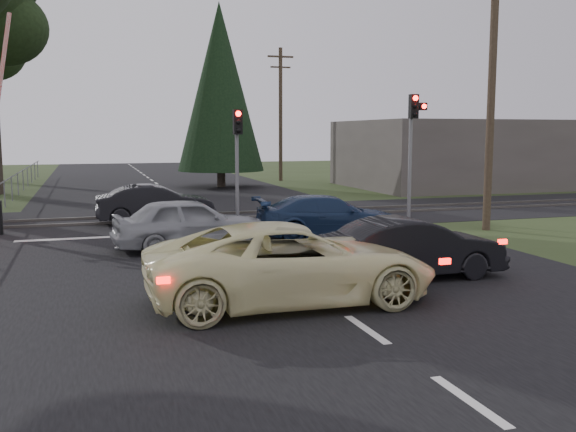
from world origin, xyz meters
name	(u,v)px	position (x,y,z in m)	size (l,w,h in m)	color
ground	(307,289)	(0.00, 0.00, 0.00)	(120.00, 120.00, 0.00)	#2E3D1B
road	(215,224)	(0.00, 10.00, 0.01)	(14.00, 100.00, 0.01)	black
rail_corridor	(205,218)	(0.00, 12.00, 0.01)	(120.00, 8.00, 0.01)	black
stop_line	(226,232)	(0.00, 8.20, 0.01)	(13.00, 0.35, 0.00)	silver
rail_near	(209,219)	(0.00, 11.20, 0.05)	(120.00, 0.12, 0.10)	#59544C
rail_far	(202,214)	(0.00, 12.80, 0.05)	(120.00, 0.12, 0.10)	#59544C
traffic_signal_right	(413,131)	(7.55, 9.47, 3.31)	(0.68, 0.48, 4.70)	slate
traffic_signal_center	(238,145)	(1.00, 10.68, 2.81)	(0.32, 0.48, 4.10)	slate
utility_pole_near	(492,88)	(8.50, 6.00, 4.73)	(1.80, 0.26, 9.00)	#4C3D2D
utility_pole_mid	(281,112)	(8.50, 30.00, 4.73)	(1.80, 0.26, 9.00)	#4C3D2D
utility_pole_far	(212,119)	(8.50, 55.00, 4.73)	(1.80, 0.26, 9.00)	#4C3D2D
conifer_tree	(220,87)	(3.50, 26.00, 5.99)	(5.20, 5.20, 11.00)	#473D33
fence_left	(16,198)	(-7.80, 22.50, 0.00)	(0.10, 36.00, 1.20)	slate
building_right	(466,154)	(18.00, 22.00, 2.00)	(14.00, 10.00, 4.00)	#59514C
cream_coupe	(291,263)	(-0.67, -1.00, 0.77)	(2.56, 5.56, 1.55)	#F1EBAC
dark_hatchback	(413,248)	(2.61, 0.25, 0.68)	(1.43, 4.11, 1.35)	black
silver_car	(190,223)	(-1.61, 5.40, 0.73)	(1.72, 4.29, 1.46)	#9B9FA3
blue_sedan	(328,217)	(2.79, 6.06, 0.66)	(1.86, 4.58, 1.33)	navy
dark_car_far	(155,204)	(-1.98, 11.12, 0.69)	(1.47, 4.20, 1.39)	black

